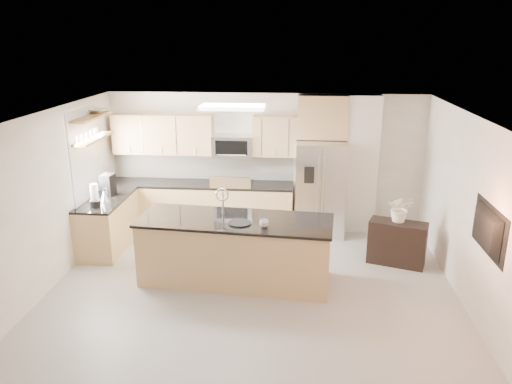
# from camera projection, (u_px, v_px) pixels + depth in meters

# --- Properties ---
(floor) EXTENTS (6.50, 6.50, 0.00)m
(floor) POSITION_uv_depth(u_px,v_px,m) (249.00, 308.00, 6.95)
(floor) COLOR #A3A19B
(floor) RESTS_ON ground
(ceiling) EXTENTS (6.00, 6.50, 0.02)m
(ceiling) POSITION_uv_depth(u_px,v_px,m) (248.00, 122.00, 6.17)
(ceiling) COLOR white
(ceiling) RESTS_ON wall_back
(wall_back) EXTENTS (6.00, 0.02, 2.60)m
(wall_back) POSITION_uv_depth(u_px,v_px,m) (265.00, 161.00, 9.64)
(wall_back) COLOR white
(wall_back) RESTS_ON floor
(wall_left) EXTENTS (0.02, 6.50, 2.60)m
(wall_left) POSITION_uv_depth(u_px,v_px,m) (30.00, 214.00, 6.80)
(wall_left) COLOR white
(wall_left) RESTS_ON floor
(wall_right) EXTENTS (0.02, 6.50, 2.60)m
(wall_right) POSITION_uv_depth(u_px,v_px,m) (484.00, 228.00, 6.31)
(wall_right) COLOR white
(wall_right) RESTS_ON floor
(back_counter) EXTENTS (3.55, 0.66, 1.44)m
(back_counter) POSITION_uv_depth(u_px,v_px,m) (201.00, 205.00, 9.69)
(back_counter) COLOR tan
(back_counter) RESTS_ON floor
(left_counter) EXTENTS (0.66, 1.50, 0.92)m
(left_counter) POSITION_uv_depth(u_px,v_px,m) (108.00, 223.00, 8.79)
(left_counter) COLOR tan
(left_counter) RESTS_ON floor
(range) EXTENTS (0.76, 0.64, 1.14)m
(range) POSITION_uv_depth(u_px,v_px,m) (233.00, 206.00, 9.63)
(range) COLOR black
(range) RESTS_ON floor
(upper_cabinets) EXTENTS (3.50, 0.33, 0.75)m
(upper_cabinets) POSITION_uv_depth(u_px,v_px,m) (196.00, 135.00, 9.44)
(upper_cabinets) COLOR tan
(upper_cabinets) RESTS_ON wall_back
(microwave) EXTENTS (0.76, 0.40, 0.40)m
(microwave) POSITION_uv_depth(u_px,v_px,m) (233.00, 146.00, 9.40)
(microwave) COLOR silver
(microwave) RESTS_ON upper_cabinets
(refrigerator) EXTENTS (0.92, 0.78, 1.78)m
(refrigerator) POSITION_uv_depth(u_px,v_px,m) (320.00, 188.00, 9.32)
(refrigerator) COLOR silver
(refrigerator) RESTS_ON floor
(partition_column) EXTENTS (0.60, 0.30, 2.60)m
(partition_column) POSITION_uv_depth(u_px,v_px,m) (361.00, 165.00, 9.35)
(partition_column) COLOR silver
(partition_column) RESTS_ON floor
(window) EXTENTS (0.04, 1.15, 1.65)m
(window) POSITION_uv_depth(u_px,v_px,m) (85.00, 157.00, 8.45)
(window) COLOR white
(window) RESTS_ON wall_left
(shelf_lower) EXTENTS (0.30, 1.20, 0.04)m
(shelf_lower) POSITION_uv_depth(u_px,v_px,m) (92.00, 139.00, 8.45)
(shelf_lower) COLOR olive
(shelf_lower) RESTS_ON wall_left
(shelf_upper) EXTENTS (0.30, 1.20, 0.04)m
(shelf_upper) POSITION_uv_depth(u_px,v_px,m) (90.00, 117.00, 8.34)
(shelf_upper) COLOR olive
(shelf_upper) RESTS_ON wall_left
(ceiling_fixture) EXTENTS (1.00, 0.50, 0.06)m
(ceiling_fixture) POSITION_uv_depth(u_px,v_px,m) (232.00, 107.00, 7.73)
(ceiling_fixture) COLOR white
(ceiling_fixture) RESTS_ON ceiling
(island) EXTENTS (2.98, 1.28, 1.43)m
(island) POSITION_uv_depth(u_px,v_px,m) (236.00, 250.00, 7.59)
(island) COLOR tan
(island) RESTS_ON floor
(credenza) EXTENTS (0.99, 0.65, 0.73)m
(credenza) POSITION_uv_depth(u_px,v_px,m) (397.00, 243.00, 8.19)
(credenza) COLOR black
(credenza) RESTS_ON floor
(cup) EXTENTS (0.14, 0.14, 0.10)m
(cup) POSITION_uv_depth(u_px,v_px,m) (264.00, 223.00, 7.13)
(cup) COLOR silver
(cup) RESTS_ON island
(platter) EXTENTS (0.44, 0.44, 0.02)m
(platter) POSITION_uv_depth(u_px,v_px,m) (240.00, 223.00, 7.27)
(platter) COLOR black
(platter) RESTS_ON island
(blender) EXTENTS (0.17, 0.17, 0.39)m
(blender) POSITION_uv_depth(u_px,v_px,m) (95.00, 197.00, 8.17)
(blender) COLOR black
(blender) RESTS_ON left_counter
(kettle) EXTENTS (0.18, 0.18, 0.23)m
(kettle) POSITION_uv_depth(u_px,v_px,m) (104.00, 196.00, 8.45)
(kettle) COLOR silver
(kettle) RESTS_ON left_counter
(coffee_maker) EXTENTS (0.23, 0.27, 0.37)m
(coffee_maker) POSITION_uv_depth(u_px,v_px,m) (108.00, 185.00, 8.79)
(coffee_maker) COLOR black
(coffee_maker) RESTS_ON left_counter
(bowl) EXTENTS (0.45, 0.45, 0.10)m
(bowl) POSITION_uv_depth(u_px,v_px,m) (97.00, 110.00, 8.61)
(bowl) COLOR silver
(bowl) RESTS_ON shelf_upper
(flower_vase) EXTENTS (0.70, 0.63, 0.68)m
(flower_vase) POSITION_uv_depth(u_px,v_px,m) (401.00, 202.00, 8.01)
(flower_vase) COLOR white
(flower_vase) RESTS_ON credenza
(television) EXTENTS (0.14, 1.08, 0.62)m
(television) POSITION_uv_depth(u_px,v_px,m) (482.00, 229.00, 6.11)
(television) COLOR black
(television) RESTS_ON wall_right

